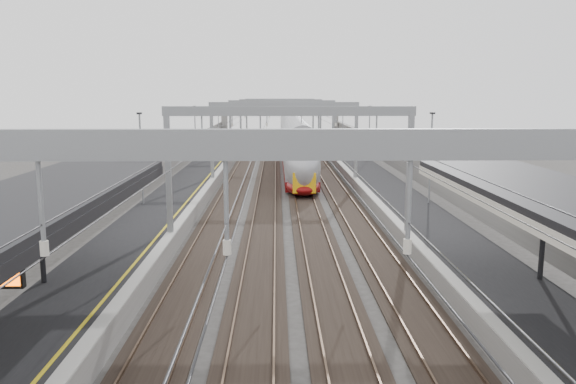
{
  "coord_description": "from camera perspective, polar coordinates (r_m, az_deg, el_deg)",
  "views": [
    {
      "loc": [
        -0.68,
        -7.01,
        8.12
      ],
      "look_at": [
        0.0,
        25.73,
        2.5
      ],
      "focal_mm": 35.0,
      "sensor_mm": 36.0,
      "label": 1
    }
  ],
  "objects": [
    {
      "name": "overbridge",
      "position": [
        107.04,
        -0.83,
        8.24
      ],
      "size": [
        22.0,
        2.2,
        6.9
      ],
      "color": "slate",
      "rests_on": "ground"
    },
    {
      "name": "platform_left",
      "position": [
        53.07,
        -9.11,
        1.36
      ],
      "size": [
        4.0,
        120.0,
        1.0
      ],
      "primitive_type": "cube",
      "color": "black",
      "rests_on": "ground"
    },
    {
      "name": "overhead_line",
      "position": [
        58.66,
        -0.53,
        7.81
      ],
      "size": [
        13.0,
        140.0,
        6.6
      ],
      "color": "gray",
      "rests_on": "platform_left"
    },
    {
      "name": "tracks",
      "position": [
        52.63,
        -0.43,
        0.92
      ],
      "size": [
        11.4,
        140.0,
        0.2
      ],
      "color": "black",
      "rests_on": "ground"
    },
    {
      "name": "platform_right",
      "position": [
        53.27,
        8.2,
        1.42
      ],
      "size": [
        4.0,
        120.0,
        1.0
      ],
      "primitive_type": "cube",
      "color": "black",
      "rests_on": "ground"
    },
    {
      "name": "signal_red_near",
      "position": [
        79.33,
        1.63,
        5.61
      ],
      "size": [
        0.32,
        0.32,
        3.48
      ],
      "color": "black",
      "rests_on": "ground"
    },
    {
      "name": "train",
      "position": [
        68.26,
        0.65,
        4.8
      ],
      "size": [
        2.91,
        53.0,
        4.59
      ],
      "color": "maroon",
      "rests_on": "ground"
    },
    {
      "name": "signal_red_far",
      "position": [
        73.99,
        3.55,
        5.3
      ],
      "size": [
        0.32,
        0.32,
        3.48
      ],
      "color": "black",
      "rests_on": "ground"
    },
    {
      "name": "wall_right",
      "position": [
        53.74,
        11.6,
        2.57
      ],
      "size": [
        0.3,
        120.0,
        3.2
      ],
      "primitive_type": "cube",
      "color": "slate",
      "rests_on": "ground"
    },
    {
      "name": "wall_left",
      "position": [
        53.46,
        -12.54,
        2.5
      ],
      "size": [
        0.3,
        120.0,
        3.2
      ],
      "primitive_type": "cube",
      "color": "slate",
      "rests_on": "ground"
    },
    {
      "name": "signal_green",
      "position": [
        81.03,
        -4.4,
        5.68
      ],
      "size": [
        0.32,
        0.32,
        3.48
      ],
      "color": "black",
      "rests_on": "ground"
    }
  ]
}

